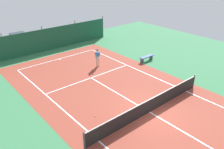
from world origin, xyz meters
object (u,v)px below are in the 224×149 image
tennis_ball_midcourt (70,64)px  parked_car (20,41)px  tennis_ball_near_player (69,86)px  courtside_bench (147,57)px  tennis_ball_by_sideline (95,116)px  tennis_player (98,57)px  tennis_net (150,105)px

tennis_ball_midcourt → parked_car: size_ratio=0.02×
tennis_ball_midcourt → parked_car: 7.72m
tennis_ball_near_player → courtside_bench: courtside_bench is taller
courtside_bench → tennis_ball_near_player: bearing=177.2°
parked_car → tennis_ball_by_sideline: bearing=-92.7°
tennis_player → parked_car: 10.19m
tennis_player → tennis_ball_near_player: 4.45m
tennis_ball_near_player → parked_car: 11.21m
tennis_net → tennis_player: size_ratio=6.17×
tennis_player → tennis_ball_near_player: size_ratio=24.85×
tennis_player → tennis_ball_by_sideline: size_ratio=24.85×
tennis_net → courtside_bench: (6.31, 5.90, -0.14)m
tennis_ball_by_sideline → parked_car: bearing=85.3°
tennis_ball_midcourt → tennis_ball_by_sideline: 8.73m
tennis_net → tennis_ball_midcourt: (0.16, 10.03, -0.48)m
tennis_net → tennis_ball_near_player: (-2.17, 6.32, -0.48)m
tennis_net → courtside_bench: size_ratio=6.33×
tennis_ball_midcourt → courtside_bench: 7.41m
tennis_player → courtside_bench: bearing=158.7°
tennis_player → courtside_bench: tennis_player is taller
tennis_net → tennis_ball_near_player: 6.70m
courtside_bench → tennis_net: bearing=-136.9°
tennis_net → parked_car: parked_car is taller
tennis_ball_near_player → parked_car: parked_car is taller
parked_car → courtside_bench: 14.06m
courtside_bench → tennis_ball_midcourt: bearing=146.1°
tennis_player → courtside_bench: size_ratio=1.03×
tennis_net → courtside_bench: tennis_net is taller
parked_car → courtside_bench: parked_car is taller
tennis_ball_by_sideline → parked_car: (1.29, 15.62, 0.81)m
tennis_ball_near_player → courtside_bench: size_ratio=0.04×
tennis_ball_near_player → tennis_ball_midcourt: same height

